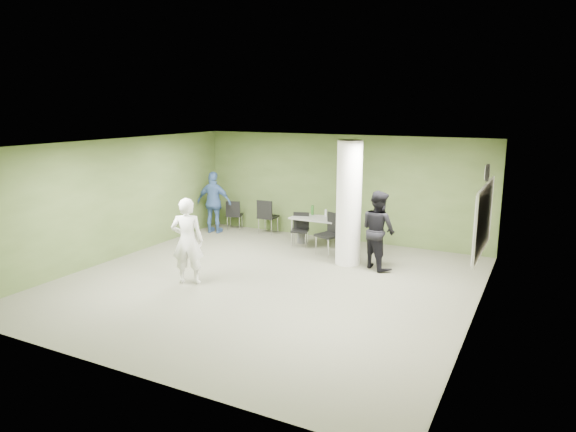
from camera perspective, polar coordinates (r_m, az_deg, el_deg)
The scene contains 17 objects.
floor at distance 10.54m, azimuth -2.43°, elevation -7.43°, with size 8.00×8.00×0.00m, color #565845.
ceiling at distance 9.96m, azimuth -2.58°, elevation 7.93°, with size 8.00×8.00×0.00m, color white.
wall_back at distance 13.72m, azimuth 5.80°, elevation 3.15°, with size 8.00×0.02×2.80m, color #415327.
wall_left at distance 12.59m, azimuth -18.54°, elevation 1.78°, with size 0.02×8.00×2.80m, color #415327.
wall_right_cream at distance 8.93m, azimuth 20.43°, elevation -2.43°, with size 0.02×8.00×2.80m, color beige.
column at distance 11.52m, azimuth 6.78°, elevation 1.41°, with size 0.56×0.56×2.80m, color silver.
whiteboard at distance 10.08m, azimuth 20.88°, elevation -0.28°, with size 0.05×2.30×1.30m.
wall_clock at distance 9.94m, azimuth 21.26°, elevation 4.51°, with size 0.06×0.32×0.32m.
folding_table at distance 12.98m, azimuth 3.80°, elevation -0.45°, with size 1.60×0.73×1.00m.
wastebasket at distance 13.50m, azimuth 1.55°, elevation -2.39°, with size 0.25×0.25×0.29m, color #4C4C4C.
chair_back_left at distance 14.91m, azimuth -6.03°, elevation 0.35°, with size 0.55×0.55×0.86m.
chair_back_right at distance 14.32m, azimuth -2.38°, elevation 0.21°, with size 0.51×0.51×0.97m.
chair_table_left at distance 13.13m, azimuth 1.40°, elevation -1.20°, with size 0.53×0.53×0.86m.
chair_table_right at distance 12.39m, azimuth 4.80°, elevation -1.63°, with size 0.65×0.65×1.00m.
woman_white at distance 10.47m, azimuth -11.12°, elevation -2.74°, with size 0.64×0.42×1.76m, color white.
man_black at distance 11.40m, azimuth 9.99°, elevation -1.53°, with size 0.85×0.66×1.74m, color black.
man_blue at distance 14.58m, azimuth -8.21°, elevation 1.50°, with size 1.02×0.42×1.74m, color #38578C.
Camera 1 is at (4.93, -8.62, 3.53)m, focal length 32.00 mm.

